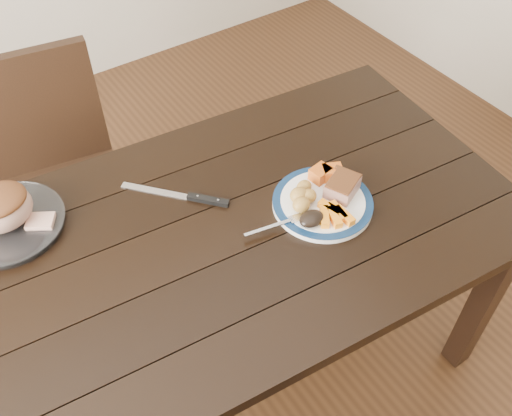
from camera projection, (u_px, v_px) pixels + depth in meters
ground at (235, 362)px, 2.08m from camera, size 4.00×4.00×0.00m
dining_table at (228, 250)px, 1.60m from camera, size 1.67×1.04×0.75m
chair_far at (58, 170)px, 2.01m from camera, size 0.48×0.49×0.93m
dinner_plate at (323, 203)px, 1.58m from camera, size 0.28×0.28×0.02m
plate_rim at (323, 201)px, 1.57m from camera, size 0.28×0.28×0.02m
serving_platter at (8, 225)px, 1.53m from camera, size 0.30×0.30×0.02m
pork_slice at (342, 187)px, 1.58m from camera, size 0.12×0.11×0.04m
roasted_potatoes at (303, 195)px, 1.56m from camera, size 0.10×0.09×0.04m
carrot_batons at (334, 214)px, 1.52m from camera, size 0.09×0.11×0.02m
pumpkin_wedges at (326, 173)px, 1.62m from camera, size 0.10×0.07×0.04m
dark_mushroom at (312, 219)px, 1.50m from camera, size 0.07×0.05×0.03m
fork at (280, 224)px, 1.51m from camera, size 0.18×0.05×0.00m
roast_joint at (0, 209)px, 1.48m from camera, size 0.17×0.14×0.11m
cut_slice at (41, 222)px, 1.51m from camera, size 0.09×0.08×0.02m
carving_knife at (195, 198)px, 1.60m from camera, size 0.23×0.26×0.01m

